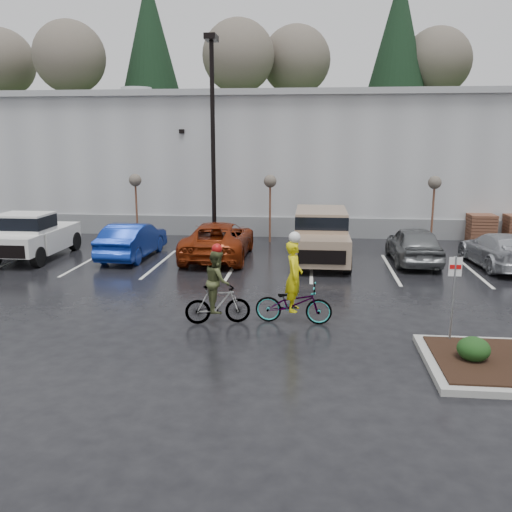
# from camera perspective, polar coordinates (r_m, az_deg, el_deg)

# --- Properties ---
(ground) EXTENTS (120.00, 120.00, 0.00)m
(ground) POSITION_cam_1_polar(r_m,az_deg,el_deg) (13.34, 3.60, -9.12)
(ground) COLOR black
(ground) RESTS_ON ground
(warehouse) EXTENTS (60.50, 15.50, 7.20)m
(warehouse) POSITION_cam_1_polar(r_m,az_deg,el_deg) (34.43, 5.21, 10.22)
(warehouse) COLOR #A3A5A8
(warehouse) RESTS_ON ground
(wooded_ridge) EXTENTS (80.00, 25.00, 6.00)m
(wooded_ridge) POSITION_cam_1_polar(r_m,az_deg,el_deg) (57.45, 5.51, 10.37)
(wooded_ridge) COLOR #1F3C19
(wooded_ridge) RESTS_ON ground
(lamppost) EXTENTS (0.50, 1.00, 9.22)m
(lamppost) POSITION_cam_1_polar(r_m,az_deg,el_deg) (24.83, -4.59, 14.15)
(lamppost) COLOR black
(lamppost) RESTS_ON ground
(sapling_west) EXTENTS (0.60, 0.60, 3.20)m
(sapling_west) POSITION_cam_1_polar(r_m,az_deg,el_deg) (26.86, -12.58, 7.44)
(sapling_west) COLOR #512D20
(sapling_west) RESTS_ON ground
(sapling_mid) EXTENTS (0.60, 0.60, 3.20)m
(sapling_mid) POSITION_cam_1_polar(r_m,az_deg,el_deg) (25.58, 1.50, 7.49)
(sapling_mid) COLOR #512D20
(sapling_mid) RESTS_ON ground
(sapling_east) EXTENTS (0.60, 0.60, 3.20)m
(sapling_east) POSITION_cam_1_polar(r_m,az_deg,el_deg) (26.10, 18.28, 6.98)
(sapling_east) COLOR #512D20
(sapling_east) RESTS_ON ground
(pallet_stack_a) EXTENTS (1.20, 1.20, 1.35)m
(pallet_stack_a) POSITION_cam_1_polar(r_m,az_deg,el_deg) (27.93, 22.58, 2.72)
(pallet_stack_a) COLOR #512D20
(pallet_stack_a) RESTS_ON ground
(shrub_a) EXTENTS (0.70, 0.70, 0.52)m
(shrub_a) POSITION_cam_1_polar(r_m,az_deg,el_deg) (12.76, 21.93, -9.07)
(shrub_a) COLOR black
(shrub_a) RESTS_ON curb_island
(fire_lane_sign) EXTENTS (0.30, 0.05, 2.20)m
(fire_lane_sign) POSITION_cam_1_polar(r_m,az_deg,el_deg) (13.50, 20.08, -3.32)
(fire_lane_sign) COLOR gray
(fire_lane_sign) RESTS_ON ground
(pickup_white) EXTENTS (2.10, 5.20, 1.96)m
(pickup_white) POSITION_cam_1_polar(r_m,az_deg,el_deg) (24.30, -22.02, 2.19)
(pickup_white) COLOR silver
(pickup_white) RESTS_ON ground
(car_blue) EXTENTS (1.77, 4.52, 1.47)m
(car_blue) POSITION_cam_1_polar(r_m,az_deg,el_deg) (23.02, -12.87, 1.64)
(car_blue) COLOR navy
(car_blue) RESTS_ON ground
(car_red) EXTENTS (2.53, 5.44, 1.51)m
(car_red) POSITION_cam_1_polar(r_m,az_deg,el_deg) (22.43, -3.96, 1.70)
(car_red) COLOR maroon
(car_red) RESTS_ON ground
(suv_tan) EXTENTS (2.20, 5.10, 2.06)m
(suv_tan) POSITION_cam_1_polar(r_m,az_deg,el_deg) (21.69, 6.85, 2.02)
(suv_tan) COLOR gray
(suv_tan) RESTS_ON ground
(car_grey) EXTENTS (1.80, 4.37, 1.48)m
(car_grey) POSITION_cam_1_polar(r_m,az_deg,el_deg) (22.42, 16.28, 1.19)
(car_grey) COLOR #5D6062
(car_grey) RESTS_ON ground
(car_far_silver) EXTENTS (2.24, 4.72, 1.33)m
(car_far_silver) POSITION_cam_1_polar(r_m,az_deg,el_deg) (22.80, 24.19, 0.58)
(car_far_silver) COLOR #B2B4BA
(car_far_silver) RESTS_ON ground
(cyclist_hivis) EXTENTS (2.09, 0.83, 2.49)m
(cyclist_hivis) POSITION_cam_1_polar(r_m,az_deg,el_deg) (14.51, 3.99, -4.16)
(cyclist_hivis) COLOR #3F3F44
(cyclist_hivis) RESTS_ON ground
(cyclist_olive) EXTENTS (1.75, 0.88, 2.18)m
(cyclist_olive) POSITION_cam_1_polar(r_m,az_deg,el_deg) (14.45, -4.06, -4.06)
(cyclist_olive) COLOR #3F3F44
(cyclist_olive) RESTS_ON ground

